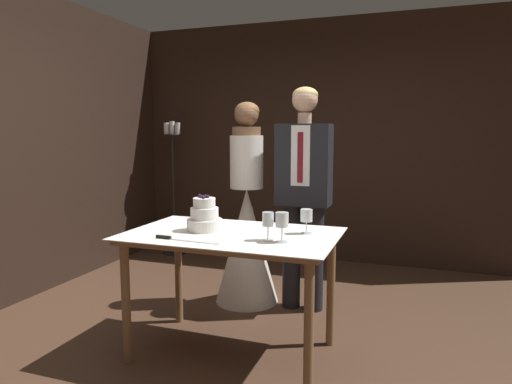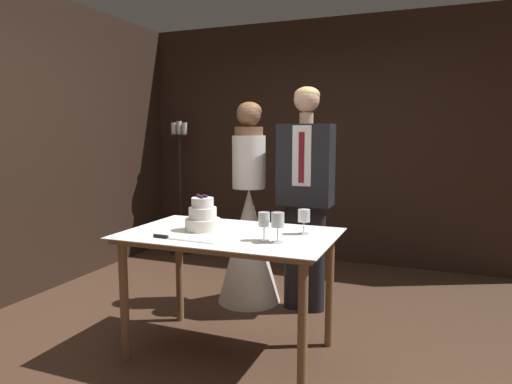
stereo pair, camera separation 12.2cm
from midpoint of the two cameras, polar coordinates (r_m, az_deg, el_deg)
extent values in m
plane|color=#4C3323|center=(3.21, -2.96, -19.52)|extent=(40.00, 40.00, 0.00)
cube|color=black|center=(5.27, 7.42, 6.22)|extent=(4.55, 0.12, 2.71)
cylinder|color=brown|center=(3.08, -17.06, -13.23)|extent=(0.06, 0.06, 0.77)
cylinder|color=brown|center=(2.60, 5.22, -16.86)|extent=(0.06, 0.06, 0.77)
cylinder|color=brown|center=(3.61, -10.63, -9.94)|extent=(0.06, 0.06, 0.77)
cylinder|color=brown|center=(3.21, 8.24, -12.10)|extent=(0.06, 0.06, 0.77)
cube|color=brown|center=(2.96, -4.18, -5.59)|extent=(1.29, 0.79, 0.03)
cube|color=white|center=(2.95, -4.18, -5.20)|extent=(1.35, 0.85, 0.01)
cylinder|color=white|center=(3.04, -7.59, -4.08)|extent=(0.23, 0.23, 0.08)
cylinder|color=white|center=(3.03, -7.62, -2.67)|extent=(0.18, 0.18, 0.08)
cylinder|color=white|center=(3.02, -7.64, -1.35)|extent=(0.15, 0.15, 0.06)
sphere|color=#2D1933|center=(3.00, -7.22, -0.57)|extent=(0.02, 0.02, 0.02)
sphere|color=#2D1933|center=(3.02, -7.53, -0.54)|extent=(0.02, 0.02, 0.02)
sphere|color=#2D1933|center=(3.04, -8.23, -0.49)|extent=(0.02, 0.02, 0.02)
sphere|color=#2D1933|center=(3.01, -8.03, -0.58)|extent=(0.02, 0.02, 0.02)
sphere|color=#2D1933|center=(2.97, -7.77, -0.67)|extent=(0.02, 0.02, 0.02)
cube|color=silver|center=(2.74, -8.97, -6.14)|extent=(0.33, 0.04, 0.00)
cylinder|color=black|center=(2.86, -12.68, -5.51)|extent=(0.10, 0.03, 0.02)
cylinder|color=silver|center=(2.71, 1.96, -6.25)|extent=(0.07, 0.07, 0.00)
cylinder|color=silver|center=(2.70, 1.96, -5.29)|extent=(0.01, 0.01, 0.09)
cylinder|color=silver|center=(2.68, 1.97, -3.47)|extent=(0.08, 0.08, 0.09)
cylinder|color=maroon|center=(2.68, 1.97, -3.98)|extent=(0.06, 0.06, 0.04)
cylinder|color=silver|center=(2.94, 5.11, -5.16)|extent=(0.07, 0.07, 0.00)
cylinder|color=silver|center=(2.93, 5.12, -4.41)|extent=(0.01, 0.01, 0.07)
cylinder|color=silver|center=(2.92, 5.13, -2.92)|extent=(0.08, 0.08, 0.08)
cylinder|color=maroon|center=(2.92, 5.13, -3.36)|extent=(0.06, 0.06, 0.03)
cylinder|color=silver|center=(2.75, 0.23, -6.01)|extent=(0.07, 0.07, 0.00)
cylinder|color=silver|center=(2.74, 0.23, -5.13)|extent=(0.01, 0.01, 0.08)
cylinder|color=silver|center=(2.72, 0.23, -3.41)|extent=(0.07, 0.07, 0.08)
cylinder|color=maroon|center=(2.73, 0.23, -4.00)|extent=(0.06, 0.06, 0.03)
cone|color=white|center=(3.95, -2.05, -6.68)|extent=(0.54, 0.54, 0.99)
cylinder|color=white|center=(3.84, -2.10, 3.76)|extent=(0.28, 0.28, 0.44)
cylinder|color=brown|center=(3.83, -2.12, 7.61)|extent=(0.24, 0.24, 0.07)
sphere|color=brown|center=(3.83, -2.13, 9.65)|extent=(0.20, 0.20, 0.20)
ellipsoid|color=brown|center=(3.85, -2.04, 10.09)|extent=(0.21, 0.21, 0.15)
cylinder|color=black|center=(3.84, 3.54, -8.00)|extent=(0.15, 0.15, 0.87)
cylinder|color=black|center=(3.79, 6.37, -8.22)|extent=(0.15, 0.15, 0.87)
cube|color=black|center=(3.69, 5.08, 3.39)|extent=(0.43, 0.24, 0.65)
cube|color=white|center=(3.56, 4.60, 4.53)|extent=(0.15, 0.01, 0.47)
cube|color=maroon|center=(3.56, 4.57, 4.31)|extent=(0.04, 0.01, 0.39)
cylinder|color=#DBAD8E|center=(3.68, 5.14, 9.16)|extent=(0.11, 0.11, 0.09)
sphere|color=#DBAD8E|center=(3.69, 5.17, 11.42)|extent=(0.20, 0.20, 0.20)
ellipsoid|color=#D6B770|center=(3.70, 5.22, 11.96)|extent=(0.20, 0.20, 0.13)
cylinder|color=black|center=(5.70, -10.71, -7.42)|extent=(0.28, 0.28, 0.02)
cylinder|color=black|center=(5.57, -10.89, -0.29)|extent=(0.03, 0.03, 1.41)
cylinder|color=black|center=(5.52, -11.07, 7.04)|extent=(0.22, 0.22, 0.01)
cylinder|color=white|center=(5.56, -11.76, 7.79)|extent=(0.06, 0.06, 0.14)
cylinder|color=white|center=(5.52, -11.09, 7.90)|extent=(0.06, 0.06, 0.15)
cylinder|color=white|center=(5.48, -10.40, 7.83)|extent=(0.06, 0.06, 0.14)
camera|label=1|loc=(0.06, -91.05, -0.13)|focal=32.00mm
camera|label=2|loc=(0.06, 88.95, 0.13)|focal=32.00mm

